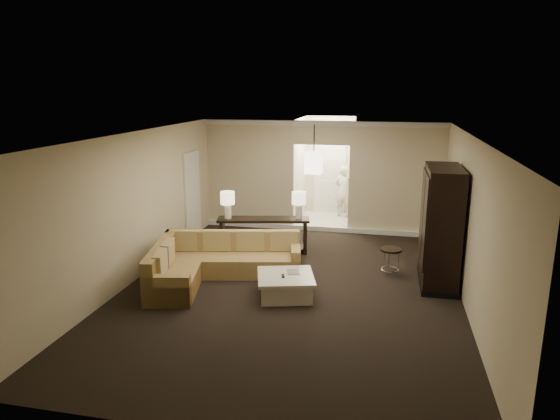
% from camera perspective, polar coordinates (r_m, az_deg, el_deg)
% --- Properties ---
extents(ground, '(8.00, 8.00, 0.00)m').
position_cam_1_polar(ground, '(9.20, 1.20, -9.14)').
color(ground, black).
rests_on(ground, ground).
extents(wall_back, '(6.00, 0.04, 2.80)m').
position_cam_1_polar(wall_back, '(12.61, 4.70, 3.80)').
color(wall_back, beige).
rests_on(wall_back, ground).
extents(wall_front, '(6.00, 0.04, 2.80)m').
position_cam_1_polar(wall_front, '(5.10, -7.48, -11.77)').
color(wall_front, beige).
rests_on(wall_front, ground).
extents(wall_left, '(0.04, 8.00, 2.80)m').
position_cam_1_polar(wall_left, '(9.75, -16.33, 0.29)').
color(wall_left, beige).
rests_on(wall_left, ground).
extents(wall_right, '(0.04, 8.00, 2.80)m').
position_cam_1_polar(wall_right, '(8.72, 21.00, -1.67)').
color(wall_right, beige).
rests_on(wall_right, ground).
extents(ceiling, '(6.00, 8.00, 0.02)m').
position_cam_1_polar(ceiling, '(8.51, 1.29, 8.50)').
color(ceiling, white).
rests_on(ceiling, wall_back).
extents(crown_molding, '(6.00, 0.10, 0.12)m').
position_cam_1_polar(crown_molding, '(12.40, 4.79, 9.82)').
color(crown_molding, silver).
rests_on(crown_molding, wall_back).
extents(baseboard, '(6.00, 0.10, 0.12)m').
position_cam_1_polar(baseboard, '(12.87, 4.55, -2.12)').
color(baseboard, silver).
rests_on(baseboard, ground).
extents(side_door, '(0.05, 0.90, 2.10)m').
position_cam_1_polar(side_door, '(12.29, -9.97, 1.70)').
color(side_door, white).
rests_on(side_door, ground).
extents(foyer, '(1.44, 2.02, 2.80)m').
position_cam_1_polar(foyer, '(13.94, 5.42, 4.34)').
color(foyer, white).
rests_on(foyer, ground).
extents(sectional_sofa, '(2.82, 2.58, 0.81)m').
position_cam_1_polar(sectional_sofa, '(9.70, -7.62, -5.99)').
color(sectional_sofa, brown).
rests_on(sectional_sofa, ground).
extents(coffee_table, '(1.19, 1.19, 0.41)m').
position_cam_1_polar(coffee_table, '(8.89, 0.64, -8.59)').
color(coffee_table, silver).
rests_on(coffee_table, ground).
extents(console_table, '(2.08, 0.86, 0.78)m').
position_cam_1_polar(console_table, '(11.09, -1.90, -2.53)').
color(console_table, black).
rests_on(console_table, ground).
extents(armoire, '(0.66, 1.53, 2.20)m').
position_cam_1_polar(armoire, '(9.67, 17.83, -2.05)').
color(armoire, black).
rests_on(armoire, ground).
extents(drink_table, '(0.42, 0.42, 0.53)m').
position_cam_1_polar(drink_table, '(10.05, 12.53, -5.15)').
color(drink_table, black).
rests_on(drink_table, ground).
extents(table_lamp_left, '(0.31, 0.31, 0.60)m').
position_cam_1_polar(table_lamp_left, '(10.97, -6.01, 1.07)').
color(table_lamp_left, white).
rests_on(table_lamp_left, console_table).
extents(table_lamp_right, '(0.31, 0.31, 0.60)m').
position_cam_1_polar(table_lamp_right, '(10.91, 2.18, 1.07)').
color(table_lamp_right, white).
rests_on(table_lamp_right, console_table).
extents(pendant_light, '(0.38, 0.38, 1.09)m').
position_cam_1_polar(pendant_light, '(11.25, 3.88, 5.44)').
color(pendant_light, black).
rests_on(pendant_light, ceiling).
extents(person, '(0.68, 0.56, 1.63)m').
position_cam_1_polar(person, '(14.16, 7.26, 2.44)').
color(person, beige).
rests_on(person, ground).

